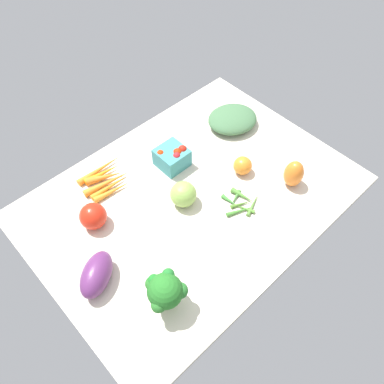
# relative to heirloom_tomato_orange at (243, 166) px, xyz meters

# --- Properties ---
(tablecloth) EXTENTS (1.04, 0.76, 0.02)m
(tablecloth) POSITION_rel_heirloom_tomato_orange_xyz_m (0.20, -0.04, -0.04)
(tablecloth) COLOR beige
(tablecloth) RESTS_ON ground
(heirloom_tomato_orange) EXTENTS (0.06, 0.06, 0.06)m
(heirloom_tomato_orange) POSITION_rel_heirloom_tomato_orange_xyz_m (0.00, 0.00, 0.00)
(heirloom_tomato_orange) COLOR orange
(heirloom_tomato_orange) RESTS_ON tablecloth
(bell_pepper_red) EXTENTS (0.11, 0.11, 0.08)m
(bell_pepper_red) POSITION_rel_heirloom_tomato_orange_xyz_m (0.49, -0.17, 0.01)
(bell_pepper_red) COLOR red
(bell_pepper_red) RESTS_ON tablecloth
(eggplant) EXTENTS (0.16, 0.15, 0.08)m
(eggplant) POSITION_rel_heirloom_tomato_orange_xyz_m (0.59, -0.00, 0.01)
(eggplant) COLOR #602B62
(eggplant) RESTS_ON tablecloth
(berry_basket) EXTENTS (0.10, 0.10, 0.08)m
(berry_basket) POSITION_rel_heirloom_tomato_orange_xyz_m (0.15, -0.19, 0.01)
(berry_basket) COLOR teal
(berry_basket) RESTS_ON tablecloth
(leafy_greens_clump) EXTENTS (0.23, 0.22, 0.06)m
(leafy_greens_clump) POSITION_rel_heirloom_tomato_orange_xyz_m (-0.15, -0.19, -0.00)
(leafy_greens_clump) COLOR #436D46
(leafy_greens_clump) RESTS_ON tablecloth
(heirloom_tomato_green) EXTENTS (0.09, 0.09, 0.09)m
(heirloom_tomato_green) POSITION_rel_heirloom_tomato_orange_xyz_m (0.23, -0.05, 0.01)
(heirloom_tomato_green) COLOR #8DB850
(heirloom_tomato_green) RESTS_ON tablecloth
(broccoli_head) EXTENTS (0.11, 0.10, 0.14)m
(broccoli_head) POSITION_rel_heirloom_tomato_orange_xyz_m (0.50, 0.18, 0.06)
(broccoli_head) COLOR #A9BD7B
(broccoli_head) RESTS_ON tablecloth
(carrot_bunch) EXTENTS (0.19, 0.14, 0.03)m
(carrot_bunch) POSITION_rel_heirloom_tomato_orange_xyz_m (0.37, -0.29, -0.02)
(carrot_bunch) COLOR orange
(carrot_bunch) RESTS_ON tablecloth
(okra_pile) EXTENTS (0.15, 0.12, 0.02)m
(okra_pile) POSITION_rel_heirloom_tomato_orange_xyz_m (0.10, 0.09, -0.02)
(okra_pile) COLOR #4E7D2C
(okra_pile) RESTS_ON tablecloth
(bell_pepper_orange) EXTENTS (0.07, 0.07, 0.10)m
(bell_pepper_orange) POSITION_rel_heirloom_tomato_orange_xyz_m (-0.08, 0.15, 0.02)
(bell_pepper_orange) COLOR orange
(bell_pepper_orange) RESTS_ON tablecloth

